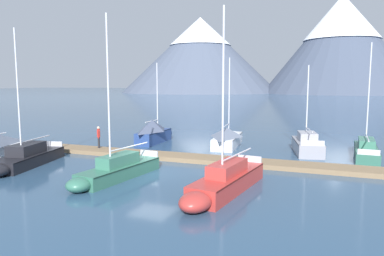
# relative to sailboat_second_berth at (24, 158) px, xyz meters

# --- Properties ---
(ground_plane) EXTENTS (700.00, 700.00, 0.00)m
(ground_plane) POSITION_rel_sailboat_second_berth_xyz_m (8.31, 1.98, -0.55)
(ground_plane) COLOR #2D4C6B
(mountain_west_summit) EXTENTS (92.80, 92.80, 44.07)m
(mountain_west_summit) POSITION_rel_sailboat_second_berth_xyz_m (-63.58, 185.46, 22.21)
(mountain_west_summit) COLOR #4C566B
(mountain_west_summit) RESTS_ON ground
(mountain_central_massif) EXTENTS (81.94, 81.94, 52.07)m
(mountain_central_massif) POSITION_rel_sailboat_second_berth_xyz_m (13.67, 195.59, 26.82)
(mountain_central_massif) COLOR #424C60
(mountain_central_massif) RESTS_ON ground
(dock) EXTENTS (27.10, 3.45, 0.30)m
(dock) POSITION_rel_sailboat_second_berth_xyz_m (8.31, 5.98, -0.41)
(dock) COLOR #846B4C
(dock) RESTS_ON ground
(sailboat_second_berth) EXTENTS (3.41, 7.07, 8.70)m
(sailboat_second_berth) POSITION_rel_sailboat_second_berth_xyz_m (0.00, 0.00, 0.00)
(sailboat_second_berth) COLOR black
(sailboat_second_berth) RESTS_ON ground
(sailboat_mid_dock_port) EXTENTS (1.94, 5.75, 7.17)m
(sailboat_mid_dock_port) POSITION_rel_sailboat_second_berth_xyz_m (2.97, 11.69, 0.46)
(sailboat_mid_dock_port) COLOR navy
(sailboat_mid_dock_port) RESTS_ON ground
(sailboat_mid_dock_starboard) EXTENTS (1.95, 6.78, 8.95)m
(sailboat_mid_dock_starboard) POSITION_rel_sailboat_second_berth_xyz_m (7.29, -0.31, -0.00)
(sailboat_mid_dock_starboard) COLOR #336B56
(sailboat_mid_dock_starboard) RESTS_ON ground
(sailboat_far_berth) EXTENTS (2.63, 6.98, 7.47)m
(sailboat_far_berth) POSITION_rel_sailboat_second_berth_xyz_m (9.66, 12.62, 0.23)
(sailboat_far_berth) COLOR white
(sailboat_far_berth) RESTS_ON ground
(sailboat_outer_slip) EXTENTS (2.13, 7.59, 8.83)m
(sailboat_outer_slip) POSITION_rel_sailboat_second_berth_xyz_m (13.63, -0.34, 0.04)
(sailboat_outer_slip) COLOR #B2332D
(sailboat_outer_slip) RESTS_ON ground
(sailboat_end_of_dock) EXTENTS (3.12, 6.41, 6.71)m
(sailboat_end_of_dock) POSITION_rel_sailboat_second_berth_xyz_m (16.09, 12.48, 0.07)
(sailboat_end_of_dock) COLOR #93939E
(sailboat_end_of_dock) RESTS_ON ground
(sailboat_last_slip) EXTENTS (1.55, 7.50, 8.29)m
(sailboat_last_slip) POSITION_rel_sailboat_second_berth_xyz_m (20.32, 12.62, -0.03)
(sailboat_last_slip) COLOR #336B56
(sailboat_last_slip) RESTS_ON ground
(person_on_dock) EXTENTS (0.40, 0.50, 1.69)m
(person_on_dock) POSITION_rel_sailboat_second_berth_xyz_m (1.17, 6.07, 0.71)
(person_on_dock) COLOR #232328
(person_on_dock) RESTS_ON dock
(mooring_buoy_inner_mooring) EXTENTS (0.47, 0.47, 0.55)m
(mooring_buoy_inner_mooring) POSITION_rel_sailboat_second_berth_xyz_m (-4.20, 2.33, -0.32)
(mooring_buoy_inner_mooring) COLOR yellow
(mooring_buoy_inner_mooring) RESTS_ON ground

